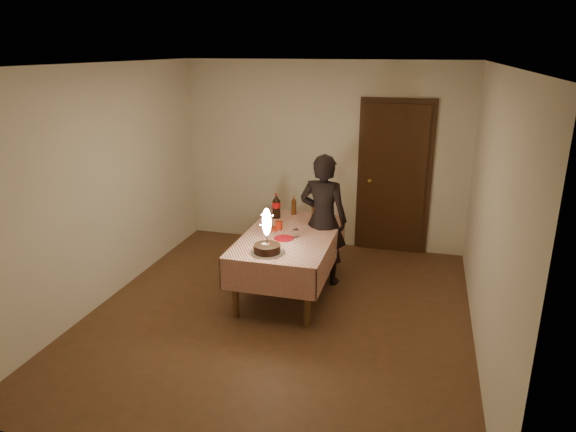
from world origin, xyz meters
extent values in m
cube|color=brown|center=(0.00, 0.00, 0.00)|extent=(4.00, 4.50, 0.01)
cube|color=silver|center=(0.00, 2.25, 1.30)|extent=(4.00, 0.04, 2.60)
cube|color=silver|center=(0.00, -2.25, 1.30)|extent=(4.00, 0.04, 2.60)
cube|color=silver|center=(-2.00, 0.00, 1.30)|extent=(0.04, 4.50, 2.60)
cube|color=silver|center=(2.00, 0.00, 1.30)|extent=(0.04, 4.50, 2.60)
cube|color=silver|center=(0.00, 0.00, 2.60)|extent=(4.00, 4.50, 0.04)
cube|color=#472814|center=(1.00, 2.22, 1.02)|extent=(0.85, 0.05, 2.05)
sphere|color=#B28C33|center=(0.68, 2.17, 1.00)|extent=(0.06, 0.06, 0.06)
cube|color=brown|center=(-0.04, 0.59, 0.68)|extent=(0.90, 1.60, 0.04)
cylinder|color=brown|center=(-0.43, -0.15, 0.33)|extent=(0.07, 0.07, 0.66)
cylinder|color=brown|center=(0.35, -0.15, 0.33)|extent=(0.07, 0.07, 0.66)
cylinder|color=brown|center=(-0.43, 1.33, 0.33)|extent=(0.07, 0.07, 0.66)
cylinder|color=brown|center=(0.35, 1.33, 0.33)|extent=(0.07, 0.07, 0.66)
cube|color=white|center=(-0.04, 0.59, 0.70)|extent=(1.02, 1.72, 0.01)
cube|color=white|center=(-0.04, -0.27, 0.53)|extent=(1.02, 0.01, 0.34)
cube|color=white|center=(-0.04, 1.44, 0.53)|extent=(1.02, 0.01, 0.34)
cube|color=white|center=(-0.55, 0.59, 0.53)|extent=(0.01, 1.72, 0.34)
cube|color=white|center=(0.46, 0.59, 0.53)|extent=(0.01, 1.72, 0.34)
cylinder|color=white|center=(-0.12, 0.00, 0.71)|extent=(0.35, 0.35, 0.01)
cylinder|color=black|center=(-0.12, 0.00, 0.76)|extent=(0.27, 0.27, 0.08)
cylinder|color=white|center=(-0.14, 0.01, 0.80)|extent=(0.07, 0.07, 0.00)
sphere|color=red|center=(-0.09, -0.01, 0.81)|extent=(0.02, 0.02, 0.02)
cube|color=#19721E|center=(-0.07, -0.02, 0.80)|extent=(0.02, 0.01, 0.00)
cube|color=#19721E|center=(-0.10, -0.03, 0.80)|extent=(0.01, 0.02, 0.00)
cylinder|color=#262628|center=(-0.12, 0.00, 0.86)|extent=(0.01, 0.01, 0.12)
ellipsoid|color=#FFF2BF|center=(-0.12, 0.00, 1.05)|extent=(0.09, 0.09, 0.29)
sphere|color=white|center=(-0.12, 0.00, 0.94)|extent=(0.04, 0.04, 0.04)
cylinder|color=red|center=(-0.06, 0.44, 0.71)|extent=(0.22, 0.22, 0.01)
cylinder|color=#AB1E0B|center=(-0.21, 0.72, 0.76)|extent=(0.08, 0.08, 0.10)
cylinder|color=white|center=(0.05, 0.53, 0.76)|extent=(0.07, 0.07, 0.09)
cube|color=#B42E14|center=(-0.29, 0.70, 0.72)|extent=(0.15, 0.15, 0.02)
cylinder|color=black|center=(-0.36, 1.13, 0.82)|extent=(0.10, 0.10, 0.22)
cylinder|color=red|center=(-0.36, 1.13, 0.88)|extent=(0.10, 0.10, 0.07)
cone|color=black|center=(-0.36, 1.13, 0.97)|extent=(0.10, 0.10, 0.08)
cylinder|color=red|center=(-0.36, 1.13, 1.02)|extent=(0.03, 0.03, 0.02)
cylinder|color=#582B0F|center=(-0.18, 1.32, 0.80)|extent=(0.06, 0.06, 0.18)
cone|color=#582B0F|center=(-0.18, 1.32, 0.92)|extent=(0.06, 0.06, 0.06)
cylinder|color=olive|center=(-0.18, 1.32, 0.96)|extent=(0.02, 0.02, 0.02)
cylinder|color=#582B0F|center=(0.12, 1.15, 0.80)|extent=(0.06, 0.06, 0.18)
cone|color=#582B0F|center=(0.12, 1.15, 0.92)|extent=(0.06, 0.06, 0.06)
cylinder|color=olive|center=(0.12, 1.15, 0.96)|extent=(0.02, 0.02, 0.02)
imported|color=black|center=(0.28, 0.96, 0.80)|extent=(0.62, 0.44, 1.59)
cube|color=black|center=(0.29, 1.09, 1.36)|extent=(0.14, 0.10, 0.10)
cylinder|color=black|center=(0.30, 1.16, 1.36)|extent=(0.08, 0.09, 0.08)
camera|label=1|loc=(1.39, -4.73, 2.75)|focal=32.00mm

